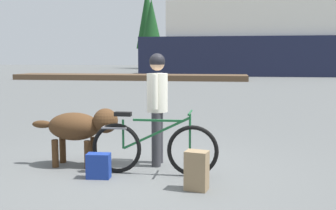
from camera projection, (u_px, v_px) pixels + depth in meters
name	position (u px, v px, depth m)	size (l,w,h in m)	color
ground_plane	(140.00, 172.00, 5.83)	(160.00, 160.00, 0.00)	#595B5B
bicycle	(153.00, 147.00, 5.65)	(1.83, 0.44, 0.92)	black
person_cyclist	(157.00, 98.00, 6.10)	(0.32, 0.53, 1.73)	#333338
dog	(80.00, 127.00, 6.08)	(1.37, 0.50, 0.90)	#472D19
backpack	(197.00, 171.00, 5.00)	(0.28, 0.20, 0.50)	#8C7251
handbag_pannier	(99.00, 166.00, 5.50)	(0.32, 0.18, 0.35)	navy
dock_pier	(130.00, 77.00, 29.77)	(17.32, 2.78, 0.40)	brown
ferry_boat	(274.00, 40.00, 37.04)	(24.13, 7.20, 9.08)	#191E38
sailboat_moored	(245.00, 70.00, 35.85)	(7.00, 1.96, 9.56)	silver
pine_tree_far_left	(151.00, 24.00, 57.03)	(3.17, 3.17, 10.02)	#4C331E
pine_tree_center	(199.00, 22.00, 56.07)	(4.20, 4.20, 10.71)	#4C331E
pine_tree_mid_back	(147.00, 18.00, 61.06)	(3.34, 3.34, 12.53)	#4C331E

